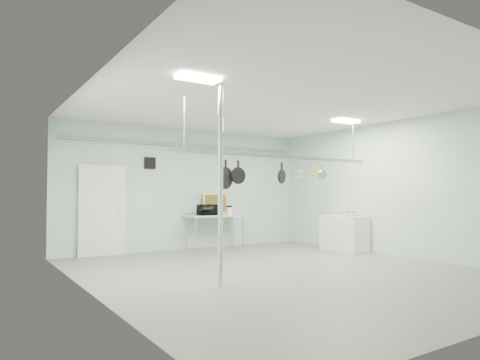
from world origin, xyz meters
TOP-DOWN VIEW (x-y plane):
  - floor at (0.00, 0.00)m, footprint 8.00×8.00m
  - ceiling at (0.00, 0.00)m, footprint 7.00×8.00m
  - back_wall at (0.00, 3.99)m, footprint 7.00×0.02m
  - right_wall at (3.49, 0.00)m, footprint 0.02×8.00m
  - door at (-2.30, 3.94)m, footprint 1.10×0.10m
  - wall_vent at (-1.10, 3.97)m, footprint 0.30×0.04m
  - conduit_pipe at (0.00, 3.90)m, footprint 6.60×0.07m
  - chrome_pole at (-1.70, -0.60)m, footprint 0.08×0.08m
  - prep_table at (0.60, 3.60)m, footprint 1.60×0.70m
  - side_cabinet at (3.15, 1.40)m, footprint 0.60×1.20m
  - pot_rack at (0.20, 0.30)m, footprint 4.80×0.06m
  - light_panel_left at (-2.20, -0.80)m, footprint 0.65×0.30m
  - light_panel_right at (2.40, 0.60)m, footprint 0.65×0.30m
  - microwave at (0.34, 3.53)m, footprint 0.53×0.38m
  - coffee_canister at (0.93, 3.41)m, footprint 0.18×0.18m
  - painting_large at (0.78, 3.90)m, footprint 0.79×0.18m
  - painting_small at (1.06, 3.90)m, footprint 0.31×0.11m
  - fruit_bowl at (3.18, 1.19)m, footprint 0.39×0.39m
  - skillet_left at (-1.06, 0.30)m, footprint 0.41×0.20m
  - skillet_mid at (-0.79, 0.30)m, footprint 0.31×0.07m
  - skillet_right at (0.24, 0.30)m, footprint 0.29×0.17m
  - whisk at (0.72, 0.30)m, footprint 0.22×0.22m
  - grater at (1.14, 0.30)m, footprint 0.09×0.02m
  - saucepan at (1.35, 0.30)m, footprint 0.20×0.13m
  - fruit_cluster at (3.18, 1.19)m, footprint 0.24×0.24m

SIDE VIEW (x-z plane):
  - floor at x=0.00m, z-range 0.00..0.00m
  - side_cabinet at x=3.15m, z-range 0.00..0.90m
  - prep_table at x=0.60m, z-range 0.38..1.28m
  - fruit_bowl at x=3.18m, z-range 0.90..0.98m
  - fruit_cluster at x=3.18m, z-range 0.94..1.03m
  - coffee_canister at x=0.93m, z-range 0.91..1.11m
  - painting_small at x=1.06m, z-range 0.90..1.16m
  - microwave at x=0.34m, z-range 0.91..1.18m
  - door at x=-2.30m, z-range -0.05..2.15m
  - painting_large at x=0.78m, z-range 0.90..1.49m
  - back_wall at x=0.00m, z-range 0.00..3.20m
  - right_wall at x=3.49m, z-range 0.00..3.20m
  - chrome_pole at x=-1.70m, z-range 0.00..3.20m
  - skillet_left at x=-1.06m, z-range 1.53..2.09m
  - skillet_mid at x=-0.79m, z-range 1.64..2.09m
  - skillet_right at x=0.24m, z-range 1.68..2.09m
  - whisk at x=0.72m, z-range 1.72..2.09m
  - saucepan at x=1.35m, z-range 1.76..2.09m
  - grater at x=1.14m, z-range 1.86..2.09m
  - pot_rack at x=0.20m, z-range 1.73..2.73m
  - wall_vent at x=-1.10m, z-range 2.10..2.40m
  - conduit_pipe at x=0.00m, z-range 2.71..2.79m
  - light_panel_left at x=-2.20m, z-range 3.14..3.19m
  - light_panel_right at x=2.40m, z-range 3.14..3.19m
  - ceiling at x=0.00m, z-range 3.18..3.20m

